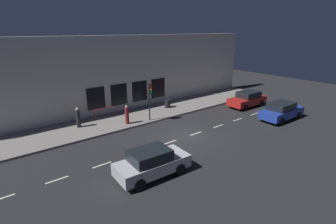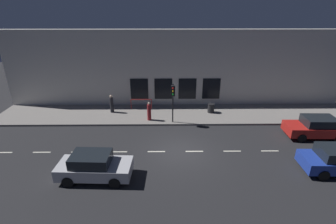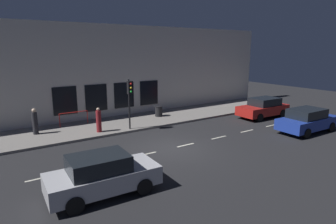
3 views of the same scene
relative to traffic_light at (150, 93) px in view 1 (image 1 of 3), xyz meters
name	(u,v)px [view 1 (image 1 of 3)]	position (x,y,z in m)	size (l,w,h in m)	color
ground_plane	(186,137)	(-4.29, -0.36, -2.61)	(60.00, 60.00, 0.00)	#232326
sidewalk	(142,115)	(1.96, -0.36, -2.53)	(4.50, 32.00, 0.15)	gray
building_facade	(127,74)	(4.51, -0.36, 1.01)	(0.65, 32.00, 7.26)	beige
lane_centre_line	(196,134)	(-4.29, -1.36, -2.61)	(0.12, 27.20, 0.01)	beige
traffic_light	(150,93)	(0.00, 0.00, 0.00)	(0.45, 0.32, 3.34)	black
parked_car_0	(247,99)	(-2.26, -10.72, -1.82)	(2.01, 4.40, 1.58)	red
parked_car_1	(152,163)	(-7.06, 4.68, -1.82)	(2.00, 4.22, 1.58)	#B7B7BC
parked_car_2	(281,111)	(-6.58, -9.73, -1.82)	(2.01, 4.52, 1.58)	#1E389E
pedestrian_0	(127,115)	(0.58, 1.99, -1.72)	(0.43, 0.43, 1.60)	maroon
pedestrian_1	(78,118)	(2.32, 5.50, -1.68)	(0.37, 0.37, 1.66)	#232328
trash_bin	(168,103)	(2.18, -3.56, -2.04)	(0.62, 0.62, 0.83)	black
red_railing	(104,110)	(3.08, 2.88, -1.75)	(0.05, 1.98, 0.97)	red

